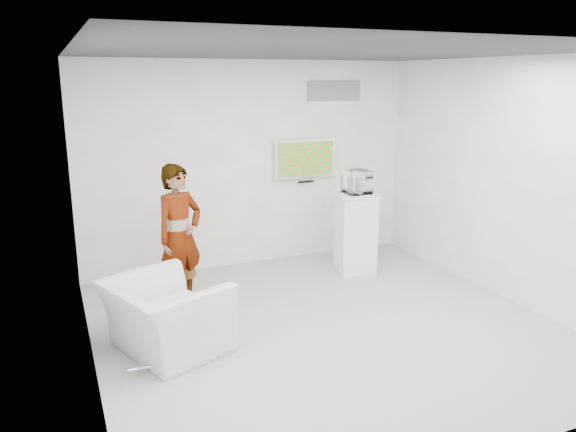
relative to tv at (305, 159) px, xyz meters
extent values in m
cube|color=beige|center=(-0.85, -2.45, -1.55)|extent=(5.00, 5.00, 0.01)
cube|color=#313133|center=(-0.85, -2.45, 1.45)|extent=(5.00, 5.00, 0.01)
cube|color=white|center=(-0.85, 0.05, -0.05)|extent=(5.00, 0.01, 3.00)
cube|color=white|center=(-0.85, -4.95, -0.05)|extent=(5.00, 0.01, 3.00)
cube|color=white|center=(-3.35, -2.45, -0.05)|extent=(0.01, 5.00, 3.00)
cube|color=white|center=(1.65, -2.45, -0.05)|extent=(0.01, 5.00, 3.00)
cube|color=silver|center=(0.00, 0.00, 0.00)|extent=(1.00, 0.08, 0.60)
cube|color=gray|center=(0.50, 0.04, 1.00)|extent=(0.90, 0.02, 0.30)
imported|color=silver|center=(-2.22, -1.21, -0.67)|extent=(0.77, 0.67, 1.77)
imported|color=silver|center=(-2.63, -2.31, -1.18)|extent=(1.35, 1.43, 0.75)
cube|color=white|center=(0.39, -0.92, -0.97)|extent=(0.66, 0.66, 1.15)
cylinder|color=silver|center=(0.91, -0.49, -1.40)|extent=(0.23, 0.23, 0.30)
cube|color=white|center=(0.39, -0.92, -0.23)|extent=(0.34, 0.34, 0.33)
cube|color=white|center=(0.39, -0.92, -0.28)|extent=(0.07, 0.17, 0.23)
cube|color=white|center=(-2.06, -0.96, 0.04)|extent=(0.13, 0.13, 0.04)
camera|label=1|loc=(-3.57, -7.69, 1.20)|focal=35.00mm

